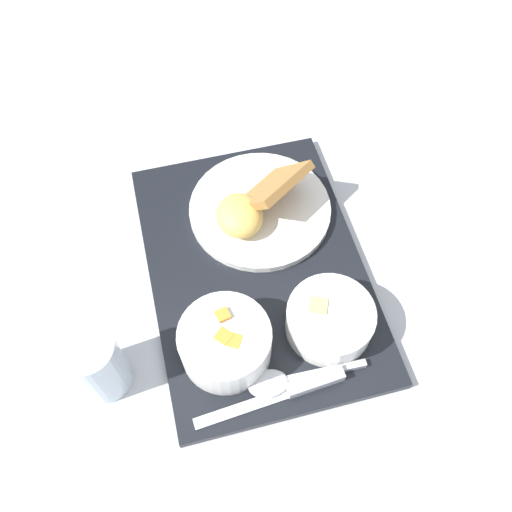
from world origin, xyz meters
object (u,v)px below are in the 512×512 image
bowl_soup (330,319)px  knife (301,387)px  plate_main (257,207)px  bowl_salad (225,342)px  glass_water (98,366)px  spoon (283,381)px

bowl_soup → knife: bowl_soup is taller
plate_main → knife: size_ratio=1.09×
bowl_salad → glass_water: 0.16m
plate_main → knife: bearing=-175.8°
knife → glass_water: size_ratio=1.77×
knife → spoon: (0.01, 0.02, -0.00)m
plate_main → glass_water: (-0.23, 0.23, 0.02)m
bowl_soup → plate_main: (0.20, 0.07, -0.01)m
bowl_salad → spoon: size_ratio=0.76×
bowl_salad → plate_main: 0.23m
bowl_salad → plate_main: (0.21, -0.07, -0.02)m
bowl_soup → plate_main: 0.21m
bowl_soup → plate_main: bearing=19.8°
bowl_salad → plate_main: bearing=-17.8°
bowl_salad → knife: bearing=-124.9°
bowl_salad → bowl_soup: (0.02, -0.14, -0.01)m
bowl_salad → bowl_soup: bearing=-83.1°
knife → spoon: 0.02m
bowl_soup → spoon: 0.10m
spoon → glass_water: (0.04, 0.23, 0.03)m
plate_main → glass_water: glass_water is taller
bowl_soup → glass_water: glass_water is taller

